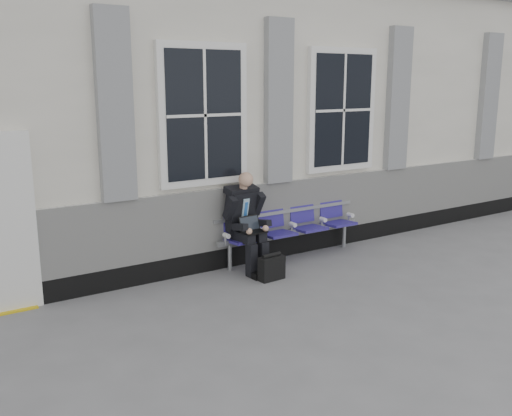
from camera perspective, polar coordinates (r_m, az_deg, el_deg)
ground at (r=8.51m, az=12.78°, el=-6.29°), size 70.00×70.00×0.00m
station_building at (r=10.77m, az=-0.16°, el=10.00°), size 14.40×4.40×4.49m
bench at (r=8.84m, az=3.43°, el=-1.55°), size 2.60×0.47×0.91m
businessman at (r=8.19m, az=-1.04°, el=-1.03°), size 0.60×0.80×1.45m
briefcase at (r=7.95m, az=1.57°, el=-5.97°), size 0.39×0.18×0.38m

